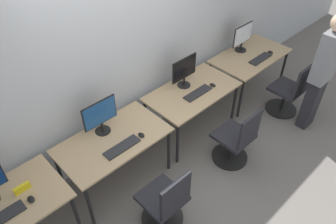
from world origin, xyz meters
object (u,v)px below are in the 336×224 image
Objects in this scene: person_far_right at (323,70)px; monitor_far_right at (243,37)px; monitor_right at (184,71)px; keyboard_right at (198,93)px; mouse_far_left at (31,199)px; monitor_left at (100,116)px; office_chair_right at (236,141)px; keyboard_far_right at (260,59)px; office_chair_far_right at (289,93)px; mouse_left at (141,135)px; keyboard_far_left at (1,218)px; keyboard_left at (122,147)px; mouse_far_right at (270,52)px; mouse_right at (213,85)px; office_chair_left at (165,204)px.

monitor_far_right is at bearing 90.23° from person_far_right.
keyboard_right is at bearing -90.00° from monitor_right.
mouse_far_left is 1.10m from monitor_left.
person_far_right reaches higher than office_chair_right.
office_chair_far_right is (0.05, -0.56, -0.37)m from keyboard_far_right.
office_chair_right is at bearing 167.28° from person_far_right.
mouse_left is 0.05× the size of person_far_right.
keyboard_far_left is 1.00× the size of keyboard_left.
keyboard_far_left is at bearing -175.47° from monitor_far_right.
keyboard_right is at bearing 0.61° from mouse_far_left.
monitor_right is at bearing 167.86° from mouse_far_right.
monitor_right is at bearing -1.04° from monitor_left.
keyboard_far_right is at bearing -90.00° from monitor_far_right.
keyboard_left is (1.04, -0.06, -0.01)m from mouse_far_left.
keyboard_far_right is (2.65, 0.00, 0.00)m from keyboard_left.
mouse_right is 0.10× the size of office_chair_right.
mouse_far_right is (1.61, 0.62, 0.38)m from office_chair_right.
office_chair_far_right reaches higher than keyboard_far_right.
monitor_far_right is (3.68, 0.32, 0.22)m from mouse_far_left.
office_chair_left reaches higher than mouse_left.
monitor_left is 1.32m from monitor_right.
office_chair_left is 1.00× the size of office_chair_far_right.
mouse_left is (0.27, -0.37, -0.22)m from monitor_left.
office_chair_right is (1.31, -0.99, -0.60)m from monitor_left.
keyboard_far_left is 4.08m from office_chair_far_right.
mouse_far_left is 2.47m from office_chair_right.
keyboard_far_right is (3.68, -0.06, -0.01)m from mouse_far_left.
keyboard_left is at bearing -2.60° from keyboard_far_left.
office_chair_right is (-0.29, -0.68, -0.38)m from mouse_right.
mouse_far_left reaches higher than keyboard_right.
keyboard_left is 2.82m from person_far_right.
monitor_left is 1.20m from office_chair_left.
mouse_far_left is at bearing -163.48° from monitor_left.
person_far_right is (-0.26, -0.93, 0.23)m from mouse_far_right.
person_far_right is at bearing -21.13° from mouse_left.
mouse_left is (1.59, -0.07, 0.01)m from keyboard_far_left.
mouse_left is 2.56m from person_far_right.
monitor_right is (1.05, 0.35, 0.22)m from mouse_left.
keyboard_right is (2.65, 0.02, 0.00)m from keyboard_far_left.
office_chair_left is 1.29m from office_chair_right.
office_chair_far_right is (2.42, -0.55, -0.38)m from mouse_left.
mouse_far_left reaches higher than keyboard_far_right.
keyboard_far_left is 4.79× the size of mouse_left.
mouse_right is (1.58, 0.73, 0.38)m from office_chair_left.
office_chair_far_right is at bearing -87.24° from monitor_far_right.
keyboard_far_right is at bearing -14.36° from monitor_right.
mouse_far_right is at bearing -0.80° from keyboard_far_right.
monitor_right is (2.65, 0.28, 0.23)m from keyboard_far_left.
office_chair_far_right reaches higher than mouse_left.
mouse_right is at bearing -46.08° from monitor_right.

